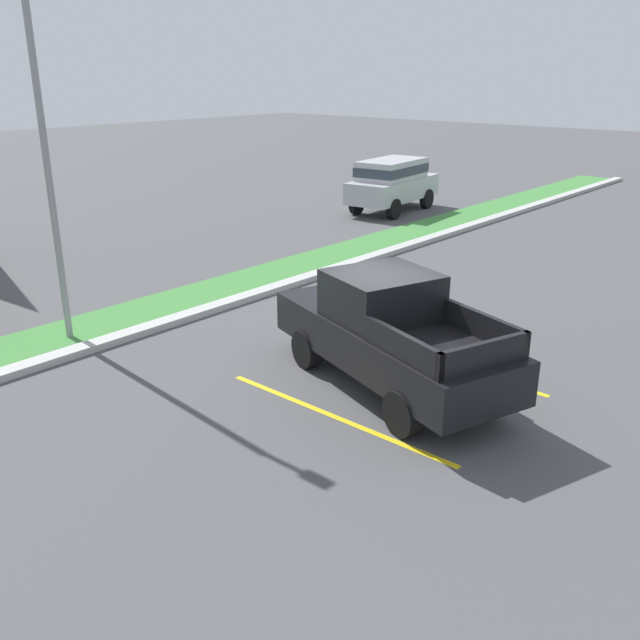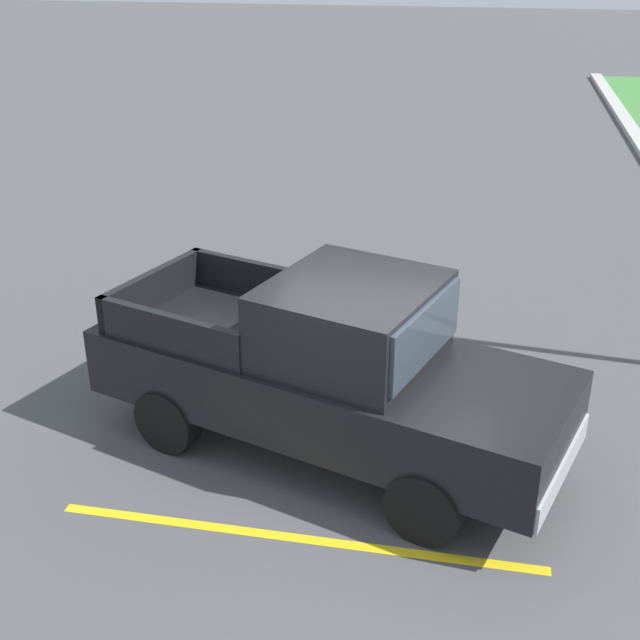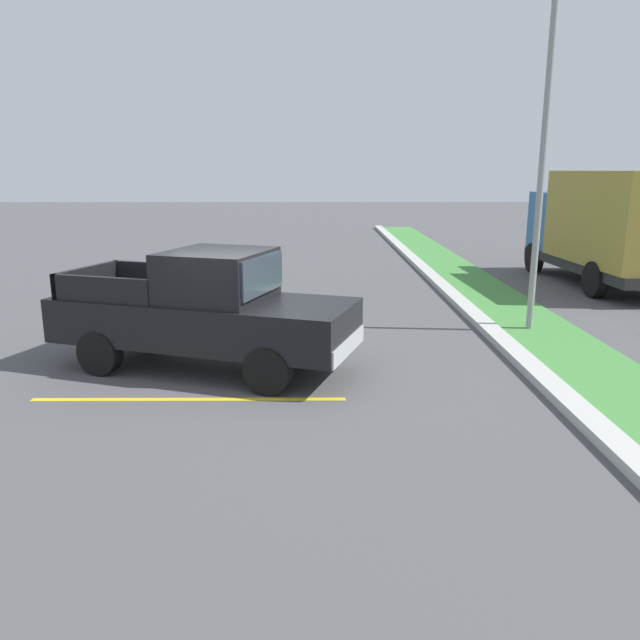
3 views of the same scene
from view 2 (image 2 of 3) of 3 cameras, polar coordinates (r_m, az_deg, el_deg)
The scene contains 4 objects.
ground_plane at distance 8.98m, azimuth 4.27°, elevation -11.04°, with size 120.00×120.00×0.00m, color #4C4C4F.
parking_line_near at distance 10.74m, azimuth 1.97°, elevation -4.30°, with size 0.12×4.80×0.01m, color yellow.
parking_line_far at distance 8.24m, azimuth -1.66°, elevation -14.86°, with size 0.12×4.80×0.01m, color yellow.
pickup_truck_main at distance 8.88m, azimuth 0.73°, elevation -3.45°, with size 3.44×5.55×2.10m.
Camera 2 is at (7.19, 0.75, 5.33)m, focal length 46.17 mm.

